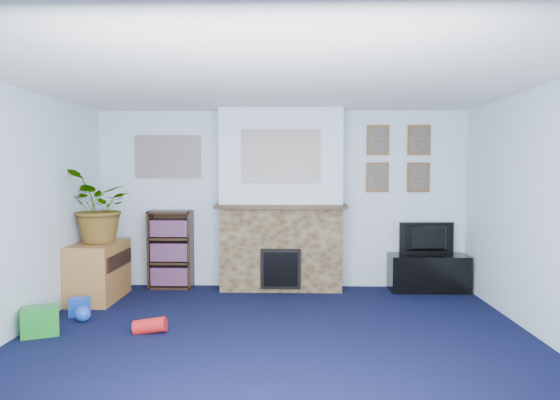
{
  "coord_description": "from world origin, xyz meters",
  "views": [
    {
      "loc": [
        0.16,
        -4.55,
        1.61
      ],
      "look_at": [
        0.02,
        0.94,
        1.27
      ],
      "focal_mm": 32.0,
      "sensor_mm": 36.0,
      "label": 1
    }
  ],
  "objects_px": {
    "tv_stand": "(428,274)",
    "sideboard": "(99,271)",
    "bookshelf": "(171,251)",
    "television": "(428,239)"
  },
  "relations": [
    {
      "from": "tv_stand",
      "to": "sideboard",
      "type": "xyz_separation_m",
      "value": [
        -4.19,
        -0.56,
        0.12
      ]
    },
    {
      "from": "sideboard",
      "to": "tv_stand",
      "type": "bearing_deg",
      "value": 7.64
    },
    {
      "from": "tv_stand",
      "to": "bookshelf",
      "type": "height_order",
      "value": "bookshelf"
    },
    {
      "from": "bookshelf",
      "to": "tv_stand",
      "type": "bearing_deg",
      "value": -1.27
    },
    {
      "from": "bookshelf",
      "to": "sideboard",
      "type": "bearing_deg",
      "value": -139.35
    },
    {
      "from": "television",
      "to": "sideboard",
      "type": "height_order",
      "value": "television"
    },
    {
      "from": "tv_stand",
      "to": "sideboard",
      "type": "height_order",
      "value": "sideboard"
    },
    {
      "from": "tv_stand",
      "to": "television",
      "type": "distance_m",
      "value": 0.47
    },
    {
      "from": "bookshelf",
      "to": "sideboard",
      "type": "relative_size",
      "value": 1.15
    },
    {
      "from": "tv_stand",
      "to": "bookshelf",
      "type": "xyz_separation_m",
      "value": [
        -3.45,
        0.08,
        0.28
      ]
    }
  ]
}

